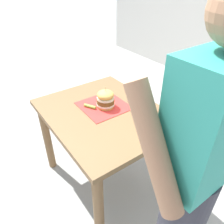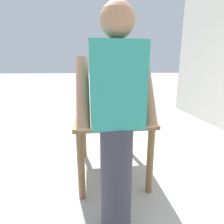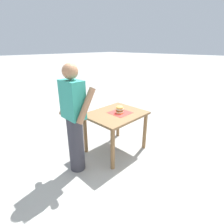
{
  "view_description": "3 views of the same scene",
  "coord_description": "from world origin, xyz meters",
  "px_view_note": "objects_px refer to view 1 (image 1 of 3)",
  "views": [
    {
      "loc": [
        0.76,
        1.16,
        1.68
      ],
      "look_at": [
        0.0,
        0.1,
        0.81
      ],
      "focal_mm": 35.0,
      "sensor_mm": 36.0,
      "label": 1
    },
    {
      "loc": [
        0.25,
        2.0,
        1.3
      ],
      "look_at": [
        0.0,
        0.1,
        0.81
      ],
      "focal_mm": 28.0,
      "sensor_mm": 36.0,
      "label": 2
    },
    {
      "loc": [
        -2.0,
        2.15,
        1.9
      ],
      "look_at": [
        0.0,
        0.1,
        0.81
      ],
      "focal_mm": 28.0,
      "sensor_mm": 36.0,
      "label": 3
    }
  ],
  "objects_px": {
    "patio_table": "(105,125)",
    "pickle_spear": "(90,106)",
    "diner_across_table": "(194,175)",
    "sandwich": "(106,99)"
  },
  "relations": [
    {
      "from": "sandwich",
      "to": "diner_across_table",
      "type": "distance_m",
      "value": 0.89
    },
    {
      "from": "patio_table",
      "to": "diner_across_table",
      "type": "bearing_deg",
      "value": 85.66
    },
    {
      "from": "pickle_spear",
      "to": "diner_across_table",
      "type": "xyz_separation_m",
      "value": [
        -0.0,
        0.94,
        0.11
      ]
    },
    {
      "from": "patio_table",
      "to": "diner_across_table",
      "type": "distance_m",
      "value": 0.88
    },
    {
      "from": "sandwich",
      "to": "pickle_spear",
      "type": "distance_m",
      "value": 0.14
    },
    {
      "from": "pickle_spear",
      "to": "diner_across_table",
      "type": "distance_m",
      "value": 0.95
    },
    {
      "from": "patio_table",
      "to": "pickle_spear",
      "type": "bearing_deg",
      "value": -58.64
    },
    {
      "from": "pickle_spear",
      "to": "diner_across_table",
      "type": "relative_size",
      "value": 0.06
    },
    {
      "from": "patio_table",
      "to": "diner_across_table",
      "type": "relative_size",
      "value": 0.6
    },
    {
      "from": "sandwich",
      "to": "diner_across_table",
      "type": "relative_size",
      "value": 0.1
    }
  ]
}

